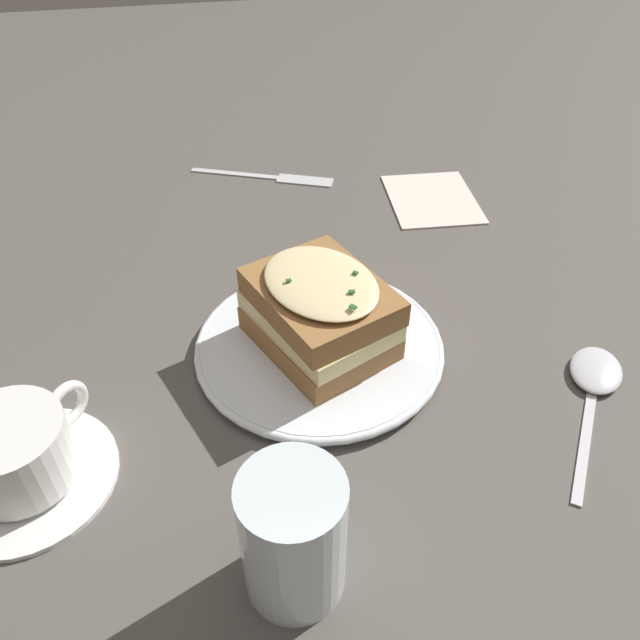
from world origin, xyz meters
The scene contains 8 objects.
ground_plane centered at (0.00, 0.00, 0.00)m, with size 2.40×2.40×0.00m, color #514C47.
dinner_plate centered at (0.00, 0.03, 0.01)m, with size 0.22×0.22×0.01m.
sandwich centered at (0.00, 0.03, 0.05)m, with size 0.15×0.14×0.08m.
teacup_with_saucer centered at (0.09, -0.21, 0.03)m, with size 0.13×0.13×0.06m.
water_glass centered at (0.21, -0.03, 0.05)m, with size 0.07×0.07×0.10m, color silver.
fork centered at (-0.33, 0.03, 0.00)m, with size 0.09×0.18×0.00m.
spoon centered at (0.08, 0.25, 0.00)m, with size 0.16×0.12×0.01m.
napkin centered at (-0.24, 0.21, 0.00)m, with size 0.13×0.10×0.00m, color silver.
Camera 1 is at (0.40, -0.05, 0.40)m, focal length 35.00 mm.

